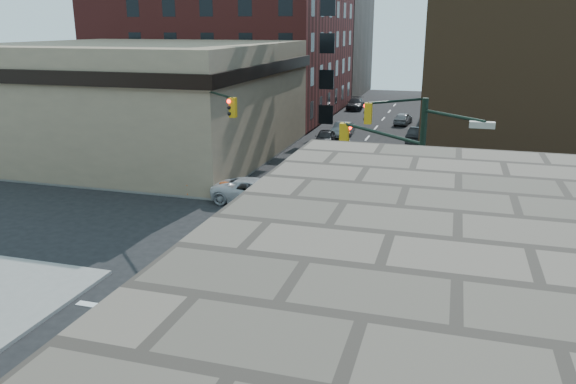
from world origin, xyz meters
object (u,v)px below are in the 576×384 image
Objects in this scene: parked_car_wnear at (325,138)px; parked_car_wfar at (342,129)px; pickup at (256,191)px; barrel_bank at (225,191)px; barricade_nw_a at (186,188)px; police_car at (315,208)px; barrel_road at (359,218)px; pedestrian_b at (166,178)px; barricade_se_a at (460,336)px; parked_car_enear at (420,136)px; pedestrian_a at (189,166)px.

parked_car_wnear is 0.99× the size of parked_car_wfar.
parked_car_wnear is at bearing 1.49° from pickup.
barrel_bank reaches higher than barricade_nw_a.
barrel_bank is 0.98× the size of barricade_nw_a.
barrel_bank is at bearing -102.05° from parked_car_wnear.
parked_car_wnear is 3.81× the size of barrel_bank.
barricade_nw_a is at bearing -110.11° from parked_car_wnear.
barrel_road is (2.56, -0.41, -0.20)m from police_car.
pedestrian_b is at bearing -179.92° from barrel_bank.
pickup is at bearing 36.94° from barricade_se_a.
parked_car_enear is (8.17, 2.79, 0.11)m from parked_car_wnear.
parked_car_enear is 25.05m from pedestrian_b.
parked_car_wfar is 3.75× the size of barricade_nw_a.
pedestrian_a is at bearing 124.59° from barricade_nw_a.
parked_car_wfar is 23.11m from barricade_nw_a.
barricade_nw_a is (-5.61, -22.41, -0.11)m from parked_car_wfar.
police_car is 23.04m from parked_car_enear.
pedestrian_a is at bearing 58.05° from parked_car_enear.
parked_car_enear is at bearing 1.21° from barricade_se_a.
police_car is at bearing -75.84° from parked_car_wfar.
barricade_se_a is at bearing 103.63° from parked_car_enear.
barricade_se_a is at bearing -105.67° from police_car.
pedestrian_b reaches higher than barricade_se_a.
barricade_se_a is at bearing -26.05° from barricade_nw_a.
pickup is 22.28m from parked_car_enear.
police_car is 4.86× the size of barrel_road.
barricade_nw_a is (-4.94, -17.73, -0.13)m from parked_car_wnear.
police_car is 1.19× the size of parked_car_wnear.
parked_car_wnear reaches higher than parked_car_wfar.
barrel_road is 0.91× the size of barricade_nw_a.
police_car is at bearing -10.95° from pedestrian_a.
police_car is 3.93× the size of barricade_se_a.
parked_car_enear is 34.19m from barricade_se_a.
pickup is 7.13m from barrel_road.
barricade_nw_a is (-2.61, -0.08, 0.03)m from barrel_bank.
pickup is 6.10m from pedestrian_b.
parked_car_wnear is at bearing 87.47° from barricade_nw_a.
parked_car_wnear is at bearing -91.61° from parked_car_wfar.
barrel_bank is at bearing 86.61° from pickup.
pedestrian_a is 5.01m from barrel_bank.
parked_car_wnear is at bearing 15.83° from barricade_se_a.
barrel_road is 11.73m from barricade_nw_a.
pedestrian_b is at bearing 48.27° from barricade_se_a.
pedestrian_b is 1.67× the size of barricade_nw_a.
police_car reaches higher than barrel_road.
pedestrian_b is 1.71× the size of barrel_bank.
parked_car_wnear is 15.80m from pedestrian_a.
police_car is 4.43× the size of barricade_nw_a.
barrel_road is at bearing -76.72° from parked_car_wnear.
parked_car_wnear reaches higher than barrel_road.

